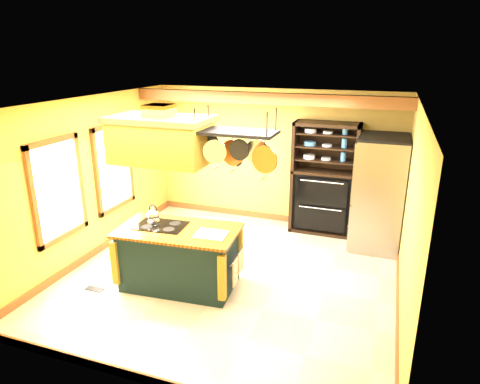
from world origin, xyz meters
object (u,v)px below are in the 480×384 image
Objects in this scene: pot_rack at (237,142)px; hutch at (324,190)px; refrigerator at (378,195)px; kitchen_island at (179,257)px; range_hood at (161,138)px.

hutch is (0.76, 2.81, -1.43)m from pot_rack.
kitchen_island is at bearing -137.67° from refrigerator.
kitchen_island is 1.58× the size of pot_rack.
kitchen_island is at bearing 0.18° from range_hood.
range_hood is 1.11m from pot_rack.
hutch is (1.68, 2.81, 0.37)m from kitchen_island.
hutch is at bearing 54.87° from kitchen_island.
pot_rack is at bearing -4.34° from kitchen_island.
kitchen_island is at bearing -120.83° from hutch.
hutch reaches higher than kitchen_island.
pot_rack is at bearing 0.00° from range_hood.
pot_rack is (1.11, 0.00, 0.02)m from range_hood.
range_hood is 3.98m from refrigerator.
pot_rack is 3.28m from refrigerator.
refrigerator is 0.92× the size of hutch.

